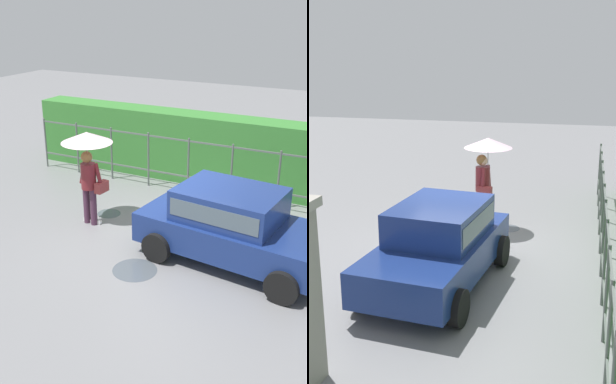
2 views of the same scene
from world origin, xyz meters
TOP-DOWN VIEW (x-y plane):
  - ground_plane at (0.00, 0.00)m, footprint 40.00×40.00m
  - car at (1.49, -0.08)m, footprint 3.87×2.17m
  - pedestrian at (-1.94, 0.11)m, footprint 1.13×1.13m
  - fence_section at (0.49, 2.77)m, footprint 11.79×0.05m
  - puddle_near at (0.01, -1.28)m, footprint 0.86×0.86m
  - puddle_far at (-1.81, 0.67)m, footprint 0.56×0.56m

SIDE VIEW (x-z plane):
  - ground_plane at x=0.00m, z-range 0.00..0.00m
  - puddle_near at x=0.01m, z-range 0.00..0.00m
  - puddle_far at x=-1.81m, z-range 0.00..0.00m
  - car at x=1.49m, z-range 0.06..1.54m
  - fence_section at x=0.49m, z-range 0.08..1.58m
  - pedestrian at x=-1.94m, z-range 0.60..2.71m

